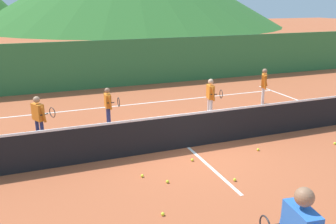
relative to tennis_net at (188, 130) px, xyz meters
name	(u,v)px	position (x,y,z in m)	size (l,w,h in m)	color
ground_plane	(188,147)	(0.00, 0.00, -0.50)	(120.00, 120.00, 0.00)	#B25633
line_baseline_far	(139,104)	(0.00, 4.60, -0.50)	(12.11, 0.08, 0.01)	white
line_service_center	(188,147)	(0.00, 0.00, -0.50)	(0.08, 5.40, 0.01)	white
tennis_net	(188,130)	(0.00, 0.00, 0.00)	(12.09, 0.08, 1.05)	#333338
student_0	(39,115)	(-3.68, 1.80, 0.30)	(0.62, 0.55, 1.33)	navy
student_1	(108,103)	(-1.61, 2.51, 0.24)	(0.40, 0.60, 1.23)	navy
student_2	(211,94)	(1.78, 2.16, 0.30)	(0.42, 0.68, 1.32)	silver
student_3	(264,83)	(4.40, 2.89, 0.32)	(0.47, 0.52, 1.37)	silver
tennis_ball_0	(142,176)	(-1.66, -1.20, -0.47)	(0.07, 0.07, 0.07)	yellow
tennis_ball_1	(163,214)	(-1.76, -2.79, -0.47)	(0.07, 0.07, 0.07)	yellow
tennis_ball_2	(335,143)	(3.86, -1.27, -0.47)	(0.07, 0.07, 0.07)	yellow
tennis_ball_3	(167,182)	(-1.23, -1.66, -0.47)	(0.07, 0.07, 0.07)	yellow
tennis_ball_7	(235,180)	(0.18, -2.11, -0.47)	(0.07, 0.07, 0.07)	yellow
tennis_ball_8	(192,160)	(-0.26, -0.84, -0.47)	(0.07, 0.07, 0.07)	yellow
tennis_ball_9	(258,150)	(1.63, -0.87, -0.47)	(0.07, 0.07, 0.07)	yellow
windscreen_fence	(119,63)	(0.00, 7.72, 0.57)	(26.64, 0.08, 2.14)	#33753D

